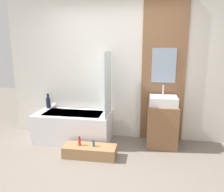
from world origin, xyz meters
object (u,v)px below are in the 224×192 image
object	(u,v)px
sink	(163,101)
vase_round_light	(54,106)
wooden_step_bench	(90,151)
bottle_soap_primary	(79,141)
vase_tall_dark	(48,102)
bottle_soap_secondary	(94,144)
bathtub	(74,127)

from	to	relation	value
sink	vase_round_light	world-z (taller)	sink
vase_round_light	wooden_step_bench	bearing A→B (deg)	-40.74
bottle_soap_primary	sink	bearing A→B (deg)	25.20
wooden_step_bench	vase_tall_dark	bearing A→B (deg)	142.53
wooden_step_bench	sink	distance (m)	1.49
sink	vase_tall_dark	xyz separation A→B (m)	(-2.19, 0.18, -0.16)
bottle_soap_secondary	sink	bearing A→B (deg)	29.72
wooden_step_bench	vase_round_light	distance (m)	1.31
sink	wooden_step_bench	bearing A→B (deg)	-151.66
bathtub	sink	world-z (taller)	sink
wooden_step_bench	bottle_soap_secondary	xyz separation A→B (m)	(0.06, 0.00, 0.14)
bathtub	vase_round_light	size ratio (longest dim) A/B	11.95
sink	vase_round_light	bearing A→B (deg)	175.32
wooden_step_bench	vase_tall_dark	xyz separation A→B (m)	(-1.05, 0.80, 0.56)
vase_tall_dark	bottle_soap_secondary	size ratio (longest dim) A/B	2.82
bathtub	bottle_soap_secondary	size ratio (longest dim) A/B	13.48
sink	bottle_soap_secondary	distance (m)	1.38
vase_tall_dark	bathtub	bearing A→B (deg)	-22.42
vase_round_light	bottle_soap_primary	bearing A→B (deg)	-46.53
sink	bottle_soap_secondary	bearing A→B (deg)	-150.28
wooden_step_bench	sink	world-z (taller)	sink
sink	vase_round_light	distance (m)	2.08
bathtub	bottle_soap_primary	size ratio (longest dim) A/B	9.22
sink	bottle_soap_primary	size ratio (longest dim) A/B	3.17
vase_tall_dark	vase_round_light	size ratio (longest dim) A/B	2.50
bathtub	wooden_step_bench	xyz separation A→B (m)	(0.46, -0.56, -0.18)
wooden_step_bench	vase_round_light	world-z (taller)	vase_round_light
vase_round_light	bottle_soap_secondary	xyz separation A→B (m)	(0.98, -0.79, -0.37)
bathtub	sink	distance (m)	1.69
vase_round_light	bottle_soap_primary	size ratio (longest dim) A/B	0.77
bathtub	sink	size ratio (longest dim) A/B	2.91
bathtub	wooden_step_bench	size ratio (longest dim) A/B	1.63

